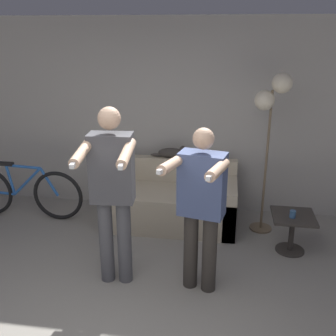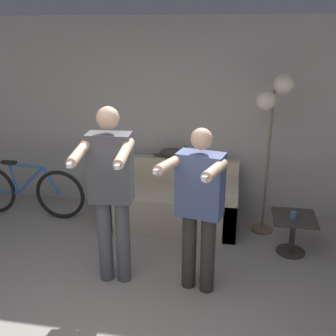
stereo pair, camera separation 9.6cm
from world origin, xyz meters
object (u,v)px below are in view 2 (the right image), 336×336
couch (172,203)px  floor_lamp (274,105)px  cat (175,153)px  bicycle (26,191)px  person_left (111,187)px  person_right (199,202)px  cup (293,215)px  side_table (293,227)px

couch → floor_lamp: floor_lamp is taller
cat → bicycle: 2.09m
bicycle → person_left: bearing=-36.8°
couch → bicycle: 2.00m
person_left → person_right: (0.84, -0.00, -0.09)m
person_left → cup: 2.05m
cup → side_table: bearing=68.3°
person_left → floor_lamp: floor_lamp is taller
floor_lamp → cup: bearing=-64.4°
couch → floor_lamp: 1.77m
person_left → floor_lamp: (1.54, 1.35, 0.59)m
person_right → floor_lamp: 1.67m
couch → cat: bearing=93.0°
couch → floor_lamp: (1.18, 0.00, 1.33)m
person_left → couch: bearing=70.5°
cat → cup: 1.74m
person_left → bicycle: size_ratio=1.06×
cup → bicycle: bicycle is taller
cat → bicycle: cat is taller
person_left → side_table: (1.83, 0.86, -0.70)m
cup → bicycle: bearing=172.9°
couch → bicycle: size_ratio=1.00×
couch → cup: size_ratio=19.75×
person_left → person_right: 0.84m
person_left → cat: 1.70m
person_right → side_table: 1.45m
person_right → couch: bearing=121.7°
cat → side_table: cat is taller
couch → person_left: person_left is taller
side_table → cup: size_ratio=5.52×
person_left → person_right: person_left is taller
person_right → cat: 1.73m
side_table → bicycle: size_ratio=0.28×
floor_lamp → cat: bearing=165.4°
cat → floor_lamp: floor_lamp is taller
floor_lamp → bicycle: bearing=-177.7°
cup → bicycle: (-3.44, 0.43, -0.14)m
person_left → floor_lamp: size_ratio=0.91×
person_left → bicycle: person_left is taller
floor_lamp → couch: bearing=-179.9°
side_table → bicycle: 3.48m
person_right → floor_lamp: floor_lamp is taller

